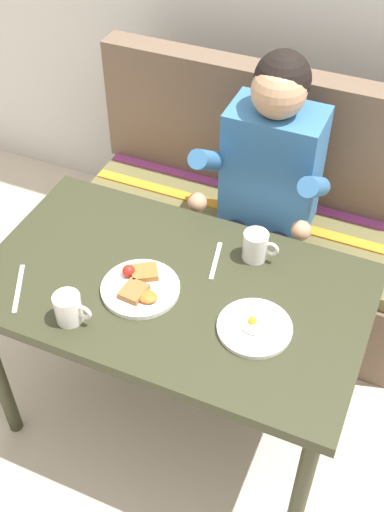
{
  "coord_description": "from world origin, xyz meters",
  "views": [
    {
      "loc": [
        0.59,
        -1.21,
        2.15
      ],
      "look_at": [
        0.0,
        0.15,
        0.72
      ],
      "focal_mm": 44.51,
      "sensor_mm": 36.0,
      "label": 1
    }
  ],
  "objects": [
    {
      "name": "table",
      "position": [
        0.0,
        0.0,
        0.65
      ],
      "size": [
        1.2,
        0.7,
        0.73
      ],
      "color": "#30321F",
      "rests_on": "ground"
    },
    {
      "name": "person",
      "position": [
        0.1,
        0.59,
        0.74
      ],
      "size": [
        0.45,
        0.61,
        1.21
      ],
      "color": "teal",
      "rests_on": "ground"
    },
    {
      "name": "knife",
      "position": [
        -0.43,
        -0.2,
        0.73
      ],
      "size": [
        0.1,
        0.18,
        0.0
      ],
      "primitive_type": "cube",
      "rotation": [
        0.0,
        0.0,
        0.48
      ],
      "color": "silver",
      "rests_on": "table"
    },
    {
      "name": "plate_breakfast",
      "position": [
        -0.08,
        -0.06,
        0.74
      ],
      "size": [
        0.24,
        0.24,
        0.05
      ],
      "color": "white",
      "rests_on": "table"
    },
    {
      "name": "coffee_mug_second",
      "position": [
        -0.21,
        -0.24,
        0.78
      ],
      "size": [
        0.12,
        0.08,
        0.1
      ],
      "color": "white",
      "rests_on": "table"
    },
    {
      "name": "couch",
      "position": [
        0.0,
        0.76,
        0.33
      ],
      "size": [
        1.44,
        0.56,
        1.0
      ],
      "color": "brown",
      "rests_on": "ground"
    },
    {
      "name": "ground_plane",
      "position": [
        0.0,
        0.0,
        0.0
      ],
      "size": [
        8.0,
        8.0,
        0.0
      ],
      "primitive_type": "plane",
      "color": "beige"
    },
    {
      "name": "plate_eggs",
      "position": [
        0.29,
        -0.07,
        0.74
      ],
      "size": [
        0.22,
        0.22,
        0.04
      ],
      "color": "white",
      "rests_on": "table"
    },
    {
      "name": "coffee_mug",
      "position": [
        0.19,
        0.22,
        0.78
      ],
      "size": [
        0.12,
        0.08,
        0.1
      ],
      "color": "white",
      "rests_on": "table"
    },
    {
      "name": "fork",
      "position": [
        0.08,
        0.15,
        0.73
      ],
      "size": [
        0.05,
        0.17,
        0.0
      ],
      "primitive_type": "cube",
      "rotation": [
        0.0,
        0.0,
        0.21
      ],
      "color": "silver",
      "rests_on": "table"
    }
  ]
}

